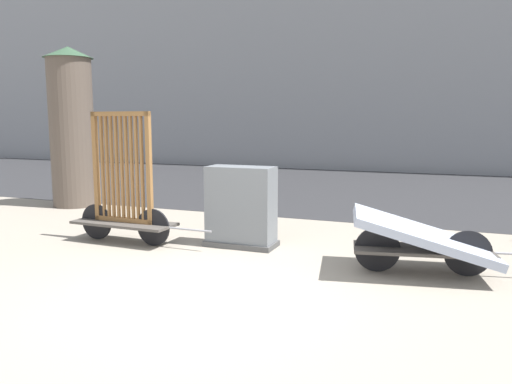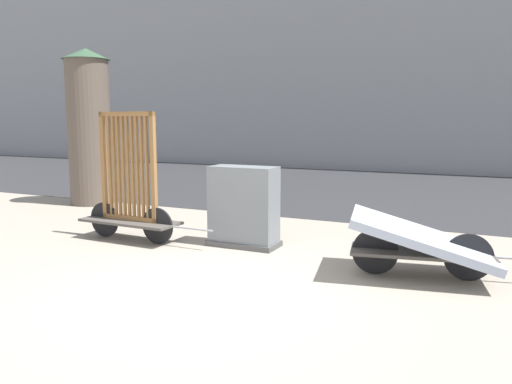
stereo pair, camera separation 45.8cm
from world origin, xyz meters
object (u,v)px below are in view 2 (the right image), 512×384
Objects in this scene: bike_cart_with_mattress at (422,241)px; bike_cart_with_bedframe at (130,197)px; utility_cabinet at (244,209)px; advertising_column at (89,126)px.

bike_cart_with_bedframe is at bearing 168.84° from bike_cart_with_mattress.
bike_cart_with_mattress is 2.02× the size of utility_cabinet.
bike_cart_with_mattress is 7.96m from advertising_column.
advertising_column is at bearing 157.86° from utility_cabinet.
bike_cart_with_bedframe is 1.84m from utility_cabinet.
advertising_column is at bearing 143.49° from bike_cart_with_bedframe.
advertising_column is (-7.47, 2.42, 1.30)m from bike_cart_with_mattress.
advertising_column is (-3.07, 2.42, 1.05)m from bike_cart_with_bedframe.
utility_cabinet is at bearing 15.67° from bike_cart_with_bedframe.
bike_cart_with_bedframe is 4.05m from advertising_column.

